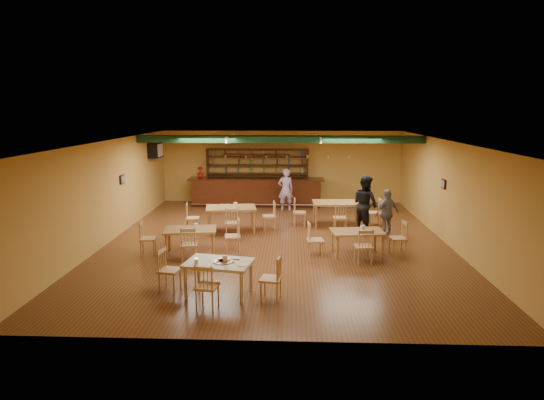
{
  "coord_description": "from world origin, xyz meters",
  "views": [
    {
      "loc": [
        0.39,
        -13.26,
        3.92
      ],
      "look_at": [
        -0.17,
        0.6,
        1.15
      ],
      "focal_mm": 30.38,
      "sensor_mm": 36.0,
      "label": 1
    }
  ],
  "objects_px": {
    "dining_table_a": "(231,219)",
    "dining_table_c": "(191,241)",
    "dining_table_b": "(337,214)",
    "bar_counter": "(256,192)",
    "patron_right_a": "(365,204)",
    "dining_table_d": "(357,243)",
    "near_table": "(219,278)",
    "patron_bar": "(286,190)"
  },
  "relations": [
    {
      "from": "dining_table_a",
      "to": "dining_table_c",
      "type": "relative_size",
      "value": 1.14
    },
    {
      "from": "bar_counter",
      "to": "dining_table_d",
      "type": "relative_size",
      "value": 3.98
    },
    {
      "from": "patron_bar",
      "to": "patron_right_a",
      "type": "distance_m",
      "value": 4.06
    },
    {
      "from": "dining_table_c",
      "to": "patron_bar",
      "type": "height_order",
      "value": "patron_bar"
    },
    {
      "from": "dining_table_b",
      "to": "bar_counter",
      "type": "bearing_deg",
      "value": 131.47
    },
    {
      "from": "patron_bar",
      "to": "patron_right_a",
      "type": "height_order",
      "value": "patron_right_a"
    },
    {
      "from": "dining_table_b",
      "to": "patron_bar",
      "type": "distance_m",
      "value": 2.96
    },
    {
      "from": "patron_right_a",
      "to": "near_table",
      "type": "bearing_deg",
      "value": 110.14
    },
    {
      "from": "bar_counter",
      "to": "patron_bar",
      "type": "distance_m",
      "value": 1.48
    },
    {
      "from": "dining_table_a",
      "to": "dining_table_b",
      "type": "distance_m",
      "value": 3.6
    },
    {
      "from": "dining_table_d",
      "to": "patron_right_a",
      "type": "distance_m",
      "value": 2.55
    },
    {
      "from": "dining_table_c",
      "to": "dining_table_d",
      "type": "bearing_deg",
      "value": -8.3
    },
    {
      "from": "dining_table_a",
      "to": "patron_bar",
      "type": "relative_size",
      "value": 0.97
    },
    {
      "from": "dining_table_b",
      "to": "dining_table_d",
      "type": "relative_size",
      "value": 1.2
    },
    {
      "from": "bar_counter",
      "to": "dining_table_d",
      "type": "xyz_separation_m",
      "value": [
        3.19,
        -6.37,
        -0.22
      ]
    },
    {
      "from": "near_table",
      "to": "bar_counter",
      "type": "bearing_deg",
      "value": 99.98
    },
    {
      "from": "near_table",
      "to": "patron_right_a",
      "type": "relative_size",
      "value": 0.75
    },
    {
      "from": "bar_counter",
      "to": "dining_table_a",
      "type": "height_order",
      "value": "bar_counter"
    },
    {
      "from": "dining_table_a",
      "to": "dining_table_c",
      "type": "xyz_separation_m",
      "value": [
        -0.8,
        -2.41,
        -0.05
      ]
    },
    {
      "from": "dining_table_c",
      "to": "near_table",
      "type": "bearing_deg",
      "value": -75.09
    },
    {
      "from": "dining_table_b",
      "to": "patron_right_a",
      "type": "relative_size",
      "value": 0.89
    },
    {
      "from": "dining_table_a",
      "to": "patron_right_a",
      "type": "bearing_deg",
      "value": -8.51
    },
    {
      "from": "dining_table_a",
      "to": "dining_table_c",
      "type": "distance_m",
      "value": 2.54
    },
    {
      "from": "bar_counter",
      "to": "dining_table_c",
      "type": "xyz_separation_m",
      "value": [
        -1.33,
        -6.38,
        -0.22
      ]
    },
    {
      "from": "dining_table_b",
      "to": "near_table",
      "type": "bearing_deg",
      "value": -118.99
    },
    {
      "from": "dining_table_d",
      "to": "patron_bar",
      "type": "relative_size",
      "value": 0.84
    },
    {
      "from": "dining_table_c",
      "to": "patron_right_a",
      "type": "xyz_separation_m",
      "value": [
        5.11,
        2.43,
        0.57
      ]
    },
    {
      "from": "dining_table_a",
      "to": "near_table",
      "type": "bearing_deg",
      "value": -94.24
    },
    {
      "from": "dining_table_a",
      "to": "dining_table_d",
      "type": "xyz_separation_m",
      "value": [
        3.72,
        -2.4,
        -0.05
      ]
    },
    {
      "from": "dining_table_d",
      "to": "patron_right_a",
      "type": "bearing_deg",
      "value": 69.58
    },
    {
      "from": "dining_table_d",
      "to": "near_table",
      "type": "height_order",
      "value": "near_table"
    },
    {
      "from": "dining_table_c",
      "to": "patron_right_a",
      "type": "relative_size",
      "value": 0.76
    },
    {
      "from": "patron_bar",
      "to": "near_table",
      "type": "bearing_deg",
      "value": 71.47
    },
    {
      "from": "dining_table_c",
      "to": "near_table",
      "type": "height_order",
      "value": "near_table"
    },
    {
      "from": "dining_table_b",
      "to": "dining_table_d",
      "type": "height_order",
      "value": "dining_table_b"
    },
    {
      "from": "dining_table_d",
      "to": "dining_table_a",
      "type": "bearing_deg",
      "value": 140.3
    },
    {
      "from": "bar_counter",
      "to": "patron_bar",
      "type": "height_order",
      "value": "patron_bar"
    },
    {
      "from": "dining_table_c",
      "to": "dining_table_d",
      "type": "distance_m",
      "value": 4.53
    },
    {
      "from": "near_table",
      "to": "patron_right_a",
      "type": "height_order",
      "value": "patron_right_a"
    },
    {
      "from": "dining_table_c",
      "to": "bar_counter",
      "type": "bearing_deg",
      "value": 69.75
    },
    {
      "from": "dining_table_b",
      "to": "patron_right_a",
      "type": "height_order",
      "value": "patron_right_a"
    },
    {
      "from": "dining_table_b",
      "to": "patron_bar",
      "type": "relative_size",
      "value": 1.01
    }
  ]
}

